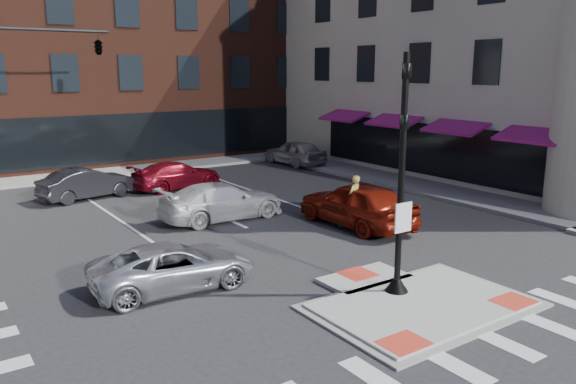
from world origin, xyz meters
TOP-DOWN VIEW (x-y plane):
  - ground at (0.00, 0.00)m, footprint 120.00×120.00m
  - refuge_island at (0.00, -0.26)m, footprint 5.40×4.65m
  - sidewalk_e at (10.80, 10.00)m, footprint 3.00×24.00m
  - sidewalk_n at (3.00, 22.00)m, footprint 26.00×3.00m
  - building_n at (3.00, 31.99)m, footprint 24.40×18.40m
  - building_e at (21.54, 11.50)m, footprint 21.90×23.90m
  - building_far_right at (9.00, 54.00)m, footprint 12.00×12.00m
  - signal_pole at (0.00, 0.40)m, footprint 0.60×0.60m
  - mast_arm_signal at (-3.47, 18.00)m, footprint 6.10×2.24m
  - silver_suv at (-4.50, 4.12)m, footprint 4.48×2.27m
  - red_sedan at (3.50, 5.94)m, footprint 2.09×4.99m
  - white_pickup at (-0.14, 9.63)m, footprint 4.94×2.04m
  - bg_car_dark at (-3.43, 16.23)m, footprint 4.42×2.30m
  - bg_car_silver at (9.50, 18.37)m, footprint 1.95×4.55m
  - bg_car_red at (0.77, 16.00)m, footprint 4.72×2.40m
  - cyclist at (3.00, 5.51)m, footprint 1.03×1.66m

SIDE VIEW (x-z plane):
  - ground at x=0.00m, z-range 0.00..0.00m
  - refuge_island at x=0.00m, z-range -0.01..0.11m
  - sidewalk_e at x=10.80m, z-range 0.00..0.15m
  - sidewalk_n at x=3.00m, z-range 0.00..0.15m
  - silver_suv at x=-4.50m, z-range 0.00..1.21m
  - bg_car_red at x=0.77m, z-range 0.00..1.31m
  - cyclist at x=3.00m, z-range -0.33..1.70m
  - bg_car_dark at x=-3.43m, z-range 0.00..1.39m
  - white_pickup at x=-0.14m, z-range 0.00..1.43m
  - bg_car_silver at x=9.50m, z-range 0.00..1.53m
  - red_sedan at x=3.50m, z-range 0.00..1.69m
  - signal_pole at x=0.00m, z-range -0.63..5.35m
  - building_far_right at x=9.00m, z-range 0.00..12.00m
  - mast_arm_signal at x=-3.47m, z-range 2.21..10.21m
  - building_n at x=3.00m, z-range 0.05..15.55m
  - building_e at x=21.54m, z-range -0.81..16.89m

